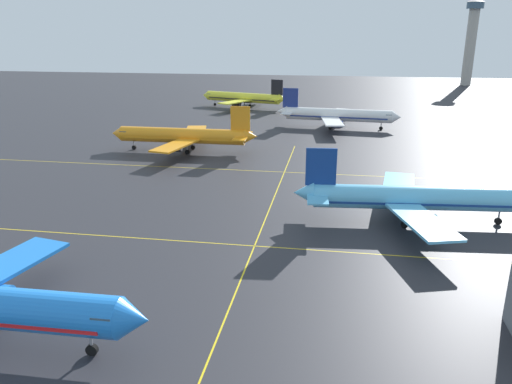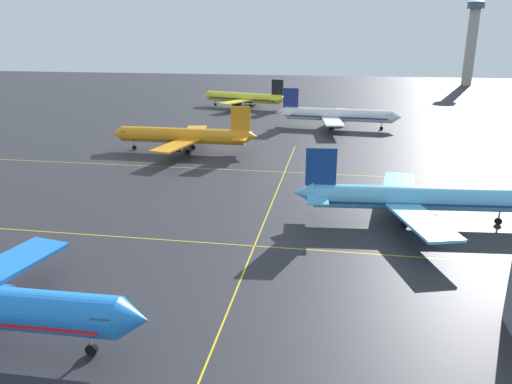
{
  "view_description": "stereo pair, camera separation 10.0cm",
  "coord_description": "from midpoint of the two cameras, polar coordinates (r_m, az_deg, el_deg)",
  "views": [
    {
      "loc": [
        10.65,
        -27.24,
        29.04
      ],
      "look_at": [
        -1.02,
        43.71,
        5.47
      ],
      "focal_mm": 35.3,
      "sensor_mm": 36.0,
      "label": 1
    },
    {
      "loc": [
        10.75,
        -27.23,
        29.04
      ],
      "look_at": [
        -1.02,
        43.71,
        5.47
      ],
      "focal_mm": 35.3,
      "sensor_mm": 36.0,
      "label": 2
    }
  ],
  "objects": [
    {
      "name": "airliner_far_right_stand",
      "position": [
        193.53,
        -1.39,
        10.64
      ],
      "size": [
        34.9,
        29.75,
        11.01
      ],
      "color": "yellow",
      "rests_on": "ground"
    },
    {
      "name": "taxiway_markings",
      "position": [
        70.61,
        -0.21,
        -6.13
      ],
      "size": [
        155.85,
        126.17,
        0.01
      ],
      "color": "yellow",
      "rests_on": "ground"
    },
    {
      "name": "airliner_third_row",
      "position": [
        124.44,
        -8.18,
        6.31
      ],
      "size": [
        36.64,
        31.74,
        11.44
      ],
      "color": "orange",
      "rests_on": "ground"
    },
    {
      "name": "airliner_second_row",
      "position": [
        81.29,
        17.28,
        -0.67
      ],
      "size": [
        37.35,
        32.1,
        11.61
      ],
      "color": "#5BB7E5",
      "rests_on": "ground"
    },
    {
      "name": "control_tower",
      "position": [
        292.13,
        23.21,
        15.9
      ],
      "size": [
        8.82,
        8.82,
        43.06
      ],
      "color": "#ADA89E",
      "rests_on": "ground"
    },
    {
      "name": "airliner_far_left_stand",
      "position": [
        155.03,
        9.1,
        8.61
      ],
      "size": [
        37.21,
        31.99,
        11.56
      ],
      "color": "white",
      "rests_on": "ground"
    }
  ]
}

